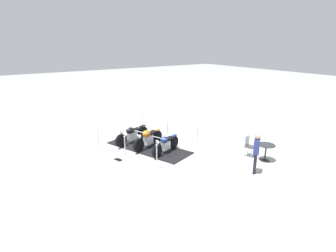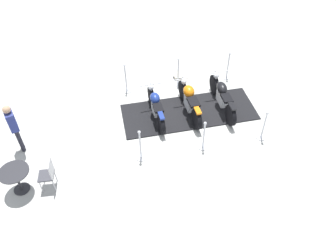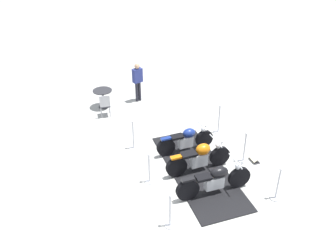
{
  "view_description": "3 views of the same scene",
  "coord_description": "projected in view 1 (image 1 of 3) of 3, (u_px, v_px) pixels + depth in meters",
  "views": [
    {
      "loc": [
        6.55,
        11.37,
        5.19
      ],
      "look_at": [
        -1.0,
        0.31,
        1.07
      ],
      "focal_mm": 29.47,
      "sensor_mm": 36.0,
      "label": 1
    },
    {
      "loc": [
        -8.58,
        -0.19,
        7.71
      ],
      "look_at": [
        -1.49,
        0.56,
        0.75
      ],
      "focal_mm": 36.5,
      "sensor_mm": 36.0,
      "label": 2
    },
    {
      "loc": [
        -1.08,
        -9.13,
        7.26
      ],
      "look_at": [
        -0.94,
        1.68,
        0.65
      ],
      "focal_mm": 38.89,
      "sensor_mm": 36.0,
      "label": 3
    }
  ],
  "objects": [
    {
      "name": "stanchion_left_rear",
      "position": [
        197.0,
        141.0,
        14.06
      ],
      "size": [
        0.33,
        0.33,
        1.1
      ],
      "color": "silver",
      "rests_on": "ground_plane"
    },
    {
      "name": "stanchion_left_mid",
      "position": [
        168.0,
        133.0,
        15.15
      ],
      "size": [
        0.29,
        0.29,
        1.05
      ],
      "color": "silver",
      "rests_on": "ground_plane"
    },
    {
      "name": "cafe_chair_near_table",
      "position": [
        249.0,
        145.0,
        12.91
      ],
      "size": [
        0.48,
        0.48,
        0.97
      ],
      "rotation": [
        0.0,
        0.0,
        1.81
      ],
      "color": "#B7B7BC",
      "rests_on": "ground_plane"
    },
    {
      "name": "stanchion_right_front",
      "position": [
        99.0,
        143.0,
        13.8
      ],
      "size": [
        0.33,
        0.33,
        1.08
      ],
      "color": "silver",
      "rests_on": "ground_plane"
    },
    {
      "name": "display_platform",
      "position": [
        148.0,
        148.0,
        14.02
      ],
      "size": [
        3.0,
        4.75,
        0.04
      ],
      "primitive_type": "cube",
      "rotation": [
        0.0,
        0.0,
        1.89
      ],
      "color": "black",
      "rests_on": "ground_plane"
    },
    {
      "name": "ground_plane",
      "position": [
        148.0,
        148.0,
        14.03
      ],
      "size": [
        80.0,
        80.0,
        0.0
      ],
      "primitive_type": "plane",
      "color": "silver"
    },
    {
      "name": "cafe_table",
      "position": [
        266.0,
        149.0,
        12.38
      ],
      "size": [
        0.78,
        0.78,
        0.77
      ],
      "color": "#2D2D33",
      "rests_on": "ground_plane"
    },
    {
      "name": "motorcycle_navy",
      "position": [
        166.0,
        144.0,
        13.21
      ],
      "size": [
        1.96,
        0.99,
        0.93
      ],
      "rotation": [
        0.0,
        0.0,
        0.37
      ],
      "color": "black",
      "rests_on": "display_platform"
    },
    {
      "name": "stanchion_left_front",
      "position": [
        142.0,
        127.0,
        16.24
      ],
      "size": [
        0.3,
        0.3,
        1.08
      ],
      "color": "silver",
      "rests_on": "ground_plane"
    },
    {
      "name": "stanchion_right_rear",
      "position": [
        157.0,
        161.0,
        11.6
      ],
      "size": [
        0.34,
        0.34,
        1.13
      ],
      "color": "silver",
      "rests_on": "ground_plane"
    },
    {
      "name": "motorcycle_copper",
      "position": [
        148.0,
        138.0,
        13.85
      ],
      "size": [
        2.08,
        1.03,
        0.99
      ],
      "rotation": [
        0.0,
        0.0,
        0.37
      ],
      "color": "black",
      "rests_on": "display_platform"
    },
    {
      "name": "stanchion_right_mid",
      "position": [
        125.0,
        151.0,
        12.7
      ],
      "size": [
        0.33,
        0.33,
        1.11
      ],
      "color": "silver",
      "rests_on": "ground_plane"
    },
    {
      "name": "info_placard",
      "position": [
        118.0,
        158.0,
        12.58
      ],
      "size": [
        0.37,
        0.45,
        0.23
      ],
      "rotation": [
        0.0,
        0.0,
        5.03
      ],
      "color": "#333338",
      "rests_on": "ground_plane"
    },
    {
      "name": "motorcycle_black",
      "position": [
        132.0,
        134.0,
        14.51
      ],
      "size": [
        2.25,
        1.01,
        1.01
      ],
      "rotation": [
        0.0,
        0.0,
        0.33
      ],
      "color": "black",
      "rests_on": "display_platform"
    },
    {
      "name": "bystander_person",
      "position": [
        256.0,
        150.0,
        11.04
      ],
      "size": [
        0.45,
        0.41,
        1.7
      ],
      "rotation": [
        0.0,
        0.0,
        -0.96
      ],
      "color": "#23232D",
      "rests_on": "ground_plane"
    }
  ]
}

